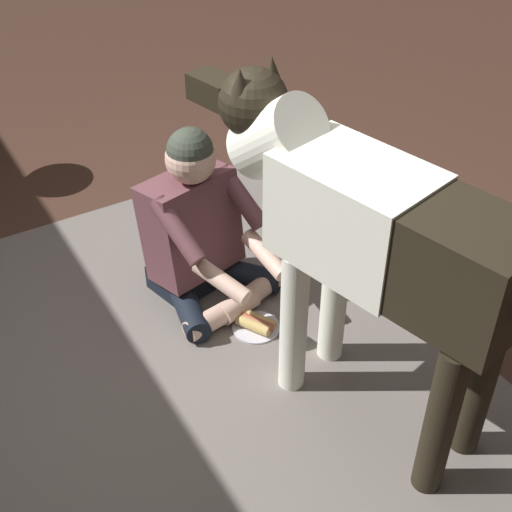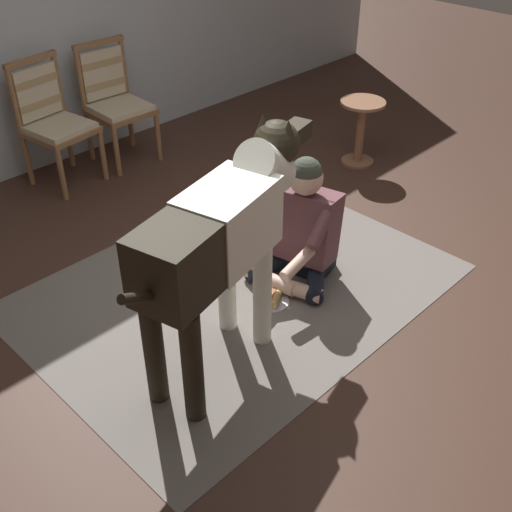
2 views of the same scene
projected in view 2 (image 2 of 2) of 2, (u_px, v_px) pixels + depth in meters
ground_plane at (258, 281)px, 4.07m from camera, size 14.69×14.69×0.00m
back_wall at (23, 3)px, 4.75m from camera, size 8.49×0.10×2.60m
area_rug at (237, 288)px, 4.01m from camera, size 2.56×1.93×0.01m
dining_chair_left_of_pair at (51, 116)px, 4.91m from camera, size 0.52×0.52×0.98m
dining_chair_right_of_pair at (113, 97)px, 5.25m from camera, size 0.47×0.48×0.98m
person_sitting_on_floor at (302, 230)px, 3.95m from camera, size 0.68×0.58×0.82m
large_dog at (222, 234)px, 3.08m from camera, size 1.54×0.53×1.21m
hot_dog_on_plate at (272, 299)px, 3.88m from camera, size 0.21×0.21×0.06m
round_side_table at (361, 127)px, 5.27m from camera, size 0.37×0.37×0.55m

